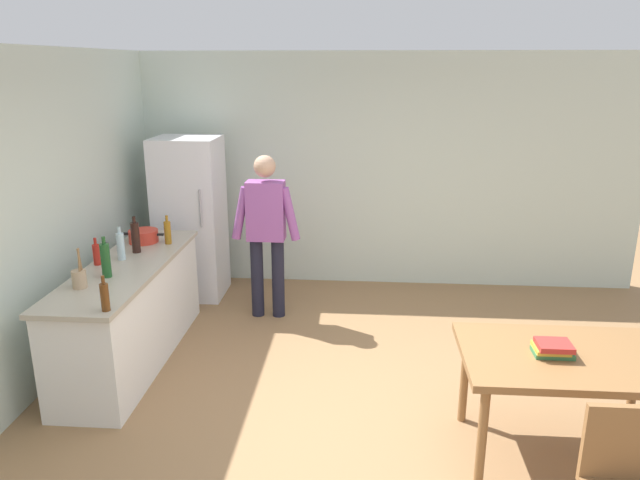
% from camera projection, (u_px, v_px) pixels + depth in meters
% --- Properties ---
extents(ground_plane, '(14.00, 14.00, 0.00)m').
position_uv_depth(ground_plane, '(354.00, 419.00, 4.45)').
color(ground_plane, '#936D47').
extents(wall_back, '(6.40, 0.12, 2.70)m').
position_uv_depth(wall_back, '(362.00, 171.00, 6.93)').
color(wall_back, silver).
rests_on(wall_back, ground_plane).
extents(wall_left, '(0.12, 5.60, 2.70)m').
position_uv_depth(wall_left, '(12.00, 232.00, 4.45)').
color(wall_left, silver).
rests_on(wall_left, ground_plane).
extents(kitchen_counter, '(0.64, 2.20, 0.90)m').
position_uv_depth(kitchen_counter, '(131.00, 312.00, 5.23)').
color(kitchen_counter, white).
rests_on(kitchen_counter, ground_plane).
extents(refrigerator, '(0.70, 0.67, 1.80)m').
position_uv_depth(refrigerator, '(191.00, 218.00, 6.63)').
color(refrigerator, white).
rests_on(refrigerator, ground_plane).
extents(person, '(0.70, 0.22, 1.70)m').
position_uv_depth(person, '(266.00, 226.00, 6.00)').
color(person, '#1E1E2D').
rests_on(person, ground_plane).
extents(dining_table, '(1.40, 0.90, 0.75)m').
position_uv_depth(dining_table, '(569.00, 365.00, 3.87)').
color(dining_table, olive).
rests_on(dining_table, ground_plane).
extents(cooking_pot, '(0.40, 0.28, 0.12)m').
position_uv_depth(cooking_pot, '(143.00, 236.00, 5.73)').
color(cooking_pot, red).
rests_on(cooking_pot, kitchen_counter).
extents(utensil_jar, '(0.11, 0.11, 0.32)m').
position_uv_depth(utensil_jar, '(79.00, 278.00, 4.56)').
color(utensil_jar, tan).
rests_on(utensil_jar, kitchen_counter).
extents(bottle_water_clear, '(0.07, 0.07, 0.30)m').
position_uv_depth(bottle_water_clear, '(121.00, 246.00, 5.20)').
color(bottle_water_clear, silver).
rests_on(bottle_water_clear, kitchen_counter).
extents(bottle_sauce_red, '(0.06, 0.06, 0.24)m').
position_uv_depth(bottle_sauce_red, '(96.00, 254.00, 5.07)').
color(bottle_sauce_red, '#B22319').
rests_on(bottle_sauce_red, kitchen_counter).
extents(bottle_beer_brown, '(0.06, 0.06, 0.26)m').
position_uv_depth(bottle_beer_brown, '(105.00, 297.00, 4.12)').
color(bottle_beer_brown, '#5B3314').
rests_on(bottle_beer_brown, kitchen_counter).
extents(bottle_wine_green, '(0.08, 0.08, 0.34)m').
position_uv_depth(bottle_wine_green, '(106.00, 260.00, 4.77)').
color(bottle_wine_green, '#1E5123').
rests_on(bottle_wine_green, kitchen_counter).
extents(bottle_wine_dark, '(0.08, 0.08, 0.34)m').
position_uv_depth(bottle_wine_dark, '(136.00, 237.00, 5.39)').
color(bottle_wine_dark, black).
rests_on(bottle_wine_dark, kitchen_counter).
extents(bottle_oil_amber, '(0.06, 0.06, 0.28)m').
position_uv_depth(bottle_oil_amber, '(168.00, 232.00, 5.66)').
color(bottle_oil_amber, '#996619').
rests_on(bottle_oil_amber, kitchen_counter).
extents(book_stack, '(0.25, 0.20, 0.09)m').
position_uv_depth(book_stack, '(553.00, 349.00, 3.82)').
color(book_stack, '#387A47').
rests_on(book_stack, dining_table).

